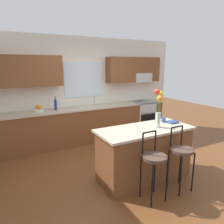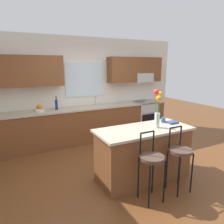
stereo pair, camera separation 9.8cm
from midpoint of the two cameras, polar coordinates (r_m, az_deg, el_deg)
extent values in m
plane|color=brown|center=(4.32, 2.06, -14.60)|extent=(14.00, 14.00, 0.00)
cube|color=silver|center=(5.74, -8.35, 6.29)|extent=(5.60, 0.12, 2.70)
cube|color=brown|center=(5.16, -23.37, 10.23)|extent=(1.66, 0.34, 0.70)
cube|color=brown|center=(6.17, 5.45, 11.47)|extent=(1.66, 0.34, 0.70)
cube|color=silver|center=(5.65, -8.18, 8.74)|extent=(1.08, 0.03, 0.90)
cube|color=#B7BABC|center=(6.30, 7.46, 9.35)|extent=(0.56, 0.36, 0.26)
cube|color=brown|center=(5.59, -6.77, -3.37)|extent=(4.50, 0.60, 0.88)
cube|color=#BCAD93|center=(5.48, -6.89, 1.25)|extent=(4.56, 0.64, 0.04)
cube|color=#B7BABC|center=(5.58, -4.67, 0.98)|extent=(0.54, 0.38, 0.11)
cylinder|color=#B7BABC|center=(5.69, -5.35, 3.05)|extent=(0.02, 0.02, 0.22)
cylinder|color=#B7BABC|center=(5.62, -5.13, 4.06)|extent=(0.02, 0.12, 0.02)
cube|color=#B7BABC|center=(6.38, 7.79, -1.18)|extent=(0.60, 0.60, 0.92)
cube|color=black|center=(6.16, 9.38, -2.30)|extent=(0.52, 0.02, 0.40)
cylinder|color=#B7BABC|center=(6.08, 9.67, -0.01)|extent=(0.50, 0.02, 0.02)
cube|color=brown|center=(3.81, 8.07, -11.34)|extent=(1.61, 0.67, 0.88)
cube|color=#BCAD93|center=(3.65, 8.30, -4.73)|extent=(1.69, 0.75, 0.04)
cylinder|color=black|center=(3.13, 9.96, -19.45)|extent=(0.02, 0.02, 0.66)
cylinder|color=black|center=(3.28, 13.86, -17.98)|extent=(0.02, 0.02, 0.66)
cylinder|color=black|center=(3.31, 6.94, -17.38)|extent=(0.02, 0.02, 0.66)
cylinder|color=black|center=(3.46, 10.75, -16.13)|extent=(0.02, 0.02, 0.66)
cylinder|color=#4C382D|center=(3.13, 10.65, -12.09)|extent=(0.36, 0.36, 0.05)
cylinder|color=black|center=(3.09, 7.49, -8.59)|extent=(0.02, 0.02, 0.32)
cylinder|color=black|center=(3.22, 10.90, -7.78)|extent=(0.02, 0.02, 0.32)
cylinder|color=black|center=(3.10, 9.34, -5.42)|extent=(0.23, 0.02, 0.02)
cylinder|color=black|center=(3.46, 17.46, -16.54)|extent=(0.02, 0.02, 0.66)
cylinder|color=black|center=(3.64, 20.55, -15.23)|extent=(0.02, 0.02, 0.66)
cylinder|color=black|center=(3.62, 14.32, -14.89)|extent=(0.02, 0.02, 0.66)
cylinder|color=black|center=(3.80, 17.41, -13.76)|extent=(0.02, 0.02, 0.66)
cylinder|color=#4C382D|center=(3.48, 17.83, -9.89)|extent=(0.36, 0.36, 0.05)
cylinder|color=black|center=(3.42, 15.04, -6.76)|extent=(0.02, 0.02, 0.32)
cylinder|color=black|center=(3.58, 17.79, -6.06)|extent=(0.02, 0.02, 0.32)
cylinder|color=black|center=(3.45, 16.62, -3.90)|extent=(0.23, 0.02, 0.02)
cylinder|color=silver|center=(3.71, 11.71, -2.15)|extent=(0.09, 0.09, 0.26)
cylinder|color=#3D722D|center=(3.68, 12.28, 1.02)|extent=(0.01, 0.01, 0.52)
sphere|color=yellow|center=(3.64, 12.47, 5.01)|extent=(0.07, 0.07, 0.07)
cylinder|color=#3D722D|center=(3.68, 11.30, 1.27)|extent=(0.01, 0.01, 0.54)
sphere|color=red|center=(3.64, 11.49, 5.45)|extent=(0.10, 0.10, 0.10)
cylinder|color=#3D722D|center=(3.63, 12.00, 0.22)|extent=(0.01, 0.01, 0.44)
sphere|color=orange|center=(3.59, 12.16, 3.64)|extent=(0.10, 0.10, 0.10)
cylinder|color=#33518C|center=(4.08, 13.24, -2.09)|extent=(0.08, 0.08, 0.09)
cube|color=navy|center=(4.08, 15.55, -2.64)|extent=(0.20, 0.15, 0.03)
cylinder|color=silver|center=(5.16, -20.01, 0.40)|extent=(0.24, 0.24, 0.06)
sphere|color=orange|center=(5.15, -19.47, 1.16)|extent=(0.07, 0.07, 0.07)
sphere|color=orange|center=(5.19, -20.44, 1.16)|extent=(0.08, 0.08, 0.08)
sphere|color=orange|center=(5.14, -20.09, 1.43)|extent=(0.08, 0.08, 0.08)
cylinder|color=navy|center=(5.21, -15.69, 1.84)|extent=(0.06, 0.06, 0.24)
cylinder|color=navy|center=(5.18, -15.80, 3.54)|extent=(0.03, 0.03, 0.07)
cylinder|color=black|center=(5.18, -15.82, 3.98)|extent=(0.03, 0.03, 0.02)
camera|label=1|loc=(0.05, -90.63, -0.14)|focal=33.42mm
camera|label=2|loc=(0.05, 89.37, 0.14)|focal=33.42mm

